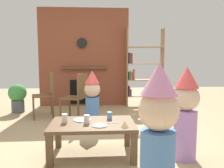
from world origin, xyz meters
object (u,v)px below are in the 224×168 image
potted_plant_tall (180,96)px  bookshelf (142,70)px  child_with_cone_hat (158,131)px  child_in_pink (186,111)px  paper_cup_near_right (87,119)px  dining_chair_middle (78,94)px  paper_plate_front (100,125)px  child_by_the_chairs (92,97)px  potted_plant_short (18,96)px  birthday_cake_slice (125,124)px  dining_chair_left (47,92)px  paper_cup_center (65,118)px  paper_cup_near_left (109,116)px  coffee_table (93,128)px  paper_plate_rear (82,120)px

potted_plant_tall → bookshelf: bearing=153.1°
child_with_cone_hat → child_in_pink: size_ratio=1.06×
paper_cup_near_right → dining_chair_middle: size_ratio=0.11×
paper_plate_front → child_with_cone_hat: child_with_cone_hat is taller
child_by_the_chairs → potted_plant_short: size_ratio=1.56×
birthday_cake_slice → dining_chair_left: dining_chair_left is taller
bookshelf → child_with_cone_hat: size_ratio=1.67×
child_with_cone_hat → potted_plant_tall: (1.46, 3.40, -0.29)m
dining_chair_middle → paper_cup_center: bearing=109.8°
birthday_cake_slice → dining_chair_left: bearing=121.7°
paper_cup_near_left → paper_cup_center: 0.56m
potted_plant_tall → child_by_the_chairs: bearing=-147.1°
paper_cup_center → potted_plant_short: bearing=120.0°
bookshelf → potted_plant_tall: size_ratio=3.60×
paper_cup_near_left → child_by_the_chairs: bearing=103.3°
child_by_the_chairs → potted_plant_tall: child_by_the_chairs is taller
paper_plate_front → child_by_the_chairs: bearing=94.8°
dining_chair_left → dining_chair_middle: size_ratio=1.00×
child_in_pink → coffee_table: bearing=0.0°
dining_chair_middle → paper_cup_near_right: bearing=119.3°
bookshelf → paper_plate_front: 3.22m
child_in_pink → child_by_the_chairs: 1.71m
coffee_table → potted_plant_tall: size_ratio=1.90×
potted_plant_tall → birthday_cake_slice: bearing=-121.5°
paper_cup_near_right → coffee_table: bearing=27.1°
paper_cup_near_left → bookshelf: bearing=70.6°
bookshelf → coffee_table: size_ratio=1.89×
child_with_cone_hat → dining_chair_left: bearing=-1.5°
paper_plate_front → paper_plate_rear: size_ratio=0.82×
paper_cup_near_left → paper_cup_near_right: paper_cup_near_right is taller
paper_plate_rear → dining_chair_middle: (-0.17, 1.43, 0.10)m
paper_cup_near_right → child_in_pink: child_in_pink is taller
coffee_table → paper_cup_near_right: paper_cup_near_right is taller
paper_cup_center → birthday_cake_slice: paper_cup_center is taller
child_with_cone_hat → child_in_pink: (0.54, 0.79, -0.03)m
bookshelf → paper_plate_rear: (-1.29, -2.75, -0.48)m
paper_plate_rear → child_in_pink: bearing=-13.5°
child_in_pink → paper_plate_front: bearing=7.4°
paper_cup_near_left → birthday_cake_slice: (0.15, -0.36, -0.01)m
child_in_pink → paper_cup_near_right: bearing=2.2°
paper_cup_near_right → paper_cup_center: 0.27m
child_by_the_chairs → potted_plant_short: child_by_the_chairs is taller
coffee_table → child_in_pink: child_in_pink is taller
birthday_cake_slice → dining_chair_middle: bearing=110.6°
dining_chair_left → paper_cup_near_right: bearing=98.3°
coffee_table → paper_cup_near_right: (-0.07, -0.03, 0.12)m
paper_cup_center → potted_plant_short: potted_plant_short is taller
coffee_table → birthday_cake_slice: size_ratio=10.04×
paper_plate_rear → child_with_cone_hat: bearing=-58.6°
child_by_the_chairs → paper_cup_center: bearing=-16.4°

